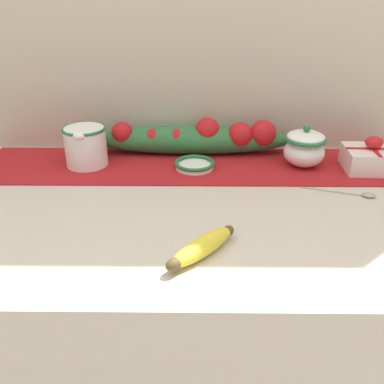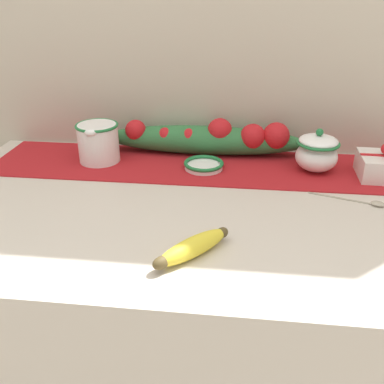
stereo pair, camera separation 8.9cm
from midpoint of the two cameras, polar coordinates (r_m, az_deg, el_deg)
name	(u,v)px [view 1 (the left image)]	position (r m, az deg, el deg)	size (l,w,h in m)	color
countertop	(190,343)	(1.29, -2.33, -19.50)	(1.29, 0.74, 0.90)	beige
back_wall	(192,46)	(1.30, -2.11, 18.84)	(2.09, 0.04, 2.40)	#B7AD99
table_runner	(191,165)	(1.22, -2.21, 3.52)	(1.19, 0.27, 0.00)	#A8191E
cream_pitcher	(86,145)	(1.24, -16.00, 6.03)	(0.12, 0.14, 0.11)	white
sugar_bowl	(304,148)	(1.22, 12.77, 5.74)	(0.12, 0.12, 0.12)	white
small_dish	(195,165)	(1.19, -1.79, 3.63)	(0.11, 0.11, 0.02)	white
banana	(202,247)	(0.82, -1.78, -7.42)	(0.14, 0.15, 0.04)	yellow
spoon	(361,194)	(1.11, 19.52, -0.35)	(0.17, 0.07, 0.01)	#A89E89
gift_box	(371,158)	(1.26, 20.95, 4.21)	(0.15, 0.13, 0.10)	silver
poinsettia_garland	(197,138)	(1.28, -1.36, 7.17)	(0.60, 0.10, 0.11)	#2D6B38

